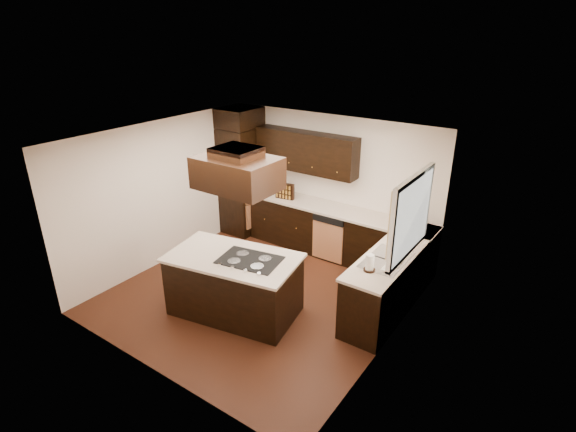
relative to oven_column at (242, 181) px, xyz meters
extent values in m
cube|color=#582A17|center=(1.78, -1.71, -1.07)|extent=(4.20, 4.20, 0.02)
cube|color=silver|center=(1.78, -1.71, 1.45)|extent=(4.20, 4.20, 0.02)
cube|color=white|center=(1.78, 0.40, 0.19)|extent=(4.20, 0.02, 2.50)
cube|color=white|center=(1.78, -3.81, 0.19)|extent=(4.20, 0.02, 2.50)
cube|color=white|center=(-0.33, -1.71, 0.19)|extent=(0.02, 4.20, 2.50)
cube|color=white|center=(3.88, -1.71, 0.19)|extent=(0.02, 4.20, 2.50)
cube|color=black|center=(0.00, 0.00, 0.00)|extent=(0.65, 0.75, 2.12)
cube|color=tan|center=(0.35, 0.00, 0.06)|extent=(0.05, 0.62, 0.78)
cube|color=black|center=(1.81, 0.09, -0.62)|extent=(2.93, 0.60, 0.88)
cube|color=black|center=(3.58, -0.80, -0.62)|extent=(0.60, 2.40, 0.88)
cube|color=beige|center=(1.81, 0.08, -0.16)|extent=(2.93, 0.63, 0.04)
cube|color=beige|center=(3.56, -0.80, -0.16)|extent=(0.63, 2.40, 0.04)
cube|color=black|center=(1.34, 0.23, 0.75)|extent=(2.00, 0.34, 0.72)
cube|color=tan|center=(2.10, -0.20, -0.66)|extent=(0.60, 0.05, 0.72)
cube|color=white|center=(3.85, -1.16, 0.59)|extent=(0.06, 1.32, 1.12)
cube|color=white|center=(3.87, -1.16, 0.59)|extent=(0.00, 1.20, 1.00)
cube|color=beige|center=(3.79, -1.57, 0.64)|extent=(0.02, 0.34, 0.90)
cube|color=beige|center=(3.79, -0.74, 0.64)|extent=(0.02, 0.34, 0.90)
cube|color=silver|center=(3.58, -1.16, -0.14)|extent=(0.52, 0.84, 0.01)
cube|color=black|center=(1.75, -2.29, -0.62)|extent=(1.93, 1.28, 0.88)
cube|color=beige|center=(1.75, -2.29, -0.16)|extent=(2.00, 1.36, 0.04)
cube|color=black|center=(2.02, -2.24, -0.13)|extent=(0.93, 0.71, 0.01)
cube|color=black|center=(1.88, -2.25, 1.10)|extent=(1.05, 0.72, 0.42)
cube|color=black|center=(1.88, -2.25, 1.38)|extent=(0.55, 0.50, 0.13)
cylinder|color=silver|center=(0.93, 0.09, -0.09)|extent=(0.15, 0.15, 0.10)
cone|color=silver|center=(0.93, 0.09, 0.09)|extent=(0.13, 0.13, 0.26)
cube|color=black|center=(1.05, -0.01, 0.01)|extent=(0.36, 0.14, 0.30)
imported|color=white|center=(0.61, 0.06, -0.11)|extent=(0.32, 0.32, 0.06)
imported|color=white|center=(3.49, -0.66, -0.04)|extent=(0.11, 0.11, 0.19)
cylinder|color=white|center=(3.50, -1.56, -0.02)|extent=(0.13, 0.13, 0.24)
camera|label=1|loc=(5.56, -6.43, 2.88)|focal=28.00mm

